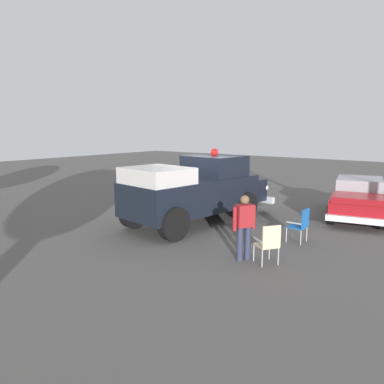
# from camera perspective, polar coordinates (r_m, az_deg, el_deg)

# --- Properties ---
(ground_plane) EXTENTS (60.00, 60.00, 0.00)m
(ground_plane) POSITION_cam_1_polar(r_m,az_deg,el_deg) (13.15, 0.86, -4.57)
(ground_plane) COLOR #514F4C
(vintage_fire_truck) EXTENTS (3.04, 6.19, 2.59)m
(vintage_fire_truck) POSITION_cam_1_polar(r_m,az_deg,el_deg) (12.67, 0.75, 0.41)
(vintage_fire_truck) COLOR black
(vintage_fire_truck) RESTS_ON ground
(classic_hot_rod) EXTENTS (2.74, 4.65, 1.46)m
(classic_hot_rod) POSITION_cam_1_polar(r_m,az_deg,el_deg) (14.83, 24.71, -0.87)
(classic_hot_rod) COLOR black
(classic_hot_rod) RESTS_ON ground
(lawn_chair_by_car) EXTENTS (0.69, 0.68, 1.02)m
(lawn_chair_by_car) POSITION_cam_1_polar(r_m,az_deg,el_deg) (9.07, 11.99, -7.64)
(lawn_chair_by_car) COLOR #B7BABF
(lawn_chair_by_car) RESTS_ON ground
(lawn_chair_spare) EXTENTS (0.51, 0.53, 1.02)m
(lawn_chair_spare) POSITION_cam_1_polar(r_m,az_deg,el_deg) (11.03, 16.79, -4.69)
(lawn_chair_spare) COLOR #B7BABF
(lawn_chair_spare) RESTS_ON ground
(spectator_standing) EXTENTS (0.44, 0.60, 1.68)m
(spectator_standing) POSITION_cam_1_polar(r_m,az_deg,el_deg) (9.17, 8.20, -4.88)
(spectator_standing) COLOR #2D334C
(spectator_standing) RESTS_ON ground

